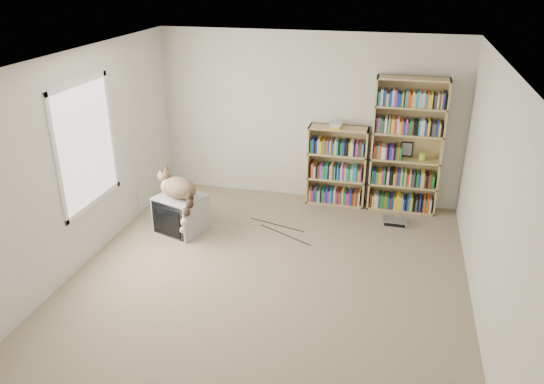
% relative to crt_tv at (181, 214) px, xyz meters
% --- Properties ---
extents(floor, '(4.50, 5.00, 0.01)m').
position_rel_crt_tv_xyz_m(floor, '(1.43, -0.93, -0.25)').
color(floor, '#9C8A6A').
rests_on(floor, ground).
extents(wall_back, '(4.50, 0.02, 2.50)m').
position_rel_crt_tv_xyz_m(wall_back, '(1.43, 1.57, 1.00)').
color(wall_back, beige).
rests_on(wall_back, floor).
extents(wall_front, '(4.50, 0.02, 2.50)m').
position_rel_crt_tv_xyz_m(wall_front, '(1.43, -3.43, 1.00)').
color(wall_front, beige).
rests_on(wall_front, floor).
extents(wall_left, '(0.02, 5.00, 2.50)m').
position_rel_crt_tv_xyz_m(wall_left, '(-0.82, -0.93, 1.00)').
color(wall_left, beige).
rests_on(wall_left, floor).
extents(wall_right, '(0.02, 5.00, 2.50)m').
position_rel_crt_tv_xyz_m(wall_right, '(3.68, -0.93, 1.00)').
color(wall_right, beige).
rests_on(wall_right, floor).
extents(ceiling, '(4.50, 5.00, 0.02)m').
position_rel_crt_tv_xyz_m(ceiling, '(1.43, -0.93, 2.25)').
color(ceiling, white).
rests_on(ceiling, wall_back).
extents(window, '(0.02, 1.22, 1.52)m').
position_rel_crt_tv_xyz_m(window, '(-0.81, -0.73, 1.15)').
color(window, white).
rests_on(window, wall_left).
extents(crt_tv, '(0.73, 0.69, 0.51)m').
position_rel_crt_tv_xyz_m(crt_tv, '(0.00, 0.00, 0.00)').
color(crt_tv, '#A4A4A7').
rests_on(crt_tv, floor).
extents(cat, '(0.70, 0.73, 0.61)m').
position_rel_crt_tv_xyz_m(cat, '(0.04, -0.09, 0.36)').
color(cat, '#382517').
rests_on(cat, crt_tv).
extents(bookcase_tall, '(0.97, 0.30, 1.95)m').
position_rel_crt_tv_xyz_m(bookcase_tall, '(2.88, 1.43, 0.67)').
color(bookcase_tall, tan).
rests_on(bookcase_tall, floor).
extents(bookcase_short, '(0.86, 0.30, 1.19)m').
position_rel_crt_tv_xyz_m(bookcase_short, '(1.91, 1.43, 0.29)').
color(bookcase_short, tan).
rests_on(bookcase_short, floor).
extents(book_stack, '(0.19, 0.25, 0.08)m').
position_rel_crt_tv_xyz_m(book_stack, '(1.87, 1.37, 0.98)').
color(book_stack, '#D3451C').
rests_on(book_stack, bookcase_short).
extents(green_mug, '(0.09, 0.09, 0.10)m').
position_rel_crt_tv_xyz_m(green_mug, '(3.11, 1.41, 0.59)').
color(green_mug, '#96C337').
rests_on(green_mug, bookcase_tall).
extents(framed_print, '(0.16, 0.05, 0.22)m').
position_rel_crt_tv_xyz_m(framed_print, '(2.89, 1.51, 0.65)').
color(framed_print, black).
rests_on(framed_print, bookcase_tall).
extents(dvd_player, '(0.34, 0.25, 0.08)m').
position_rel_crt_tv_xyz_m(dvd_player, '(2.81, 0.88, -0.21)').
color(dvd_player, '#B1B0B5').
rests_on(dvd_player, floor).
extents(wall_outlet, '(0.01, 0.08, 0.13)m').
position_rel_crt_tv_xyz_m(wall_outlet, '(-0.81, 0.34, 0.07)').
color(wall_outlet, silver).
rests_on(wall_outlet, wall_left).
extents(floor_cables, '(1.20, 0.70, 0.01)m').
position_rel_crt_tv_xyz_m(floor_cables, '(1.31, 0.47, -0.25)').
color(floor_cables, black).
rests_on(floor_cables, floor).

